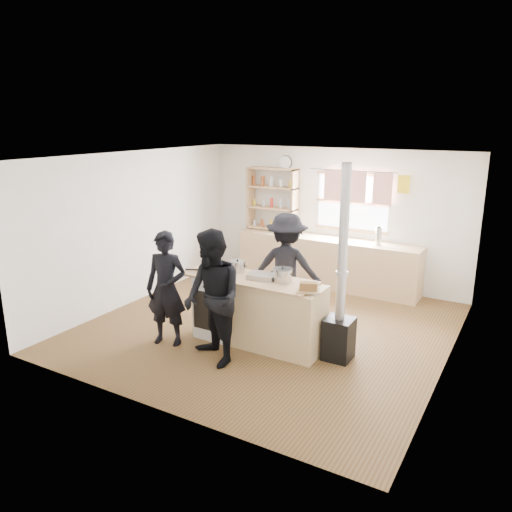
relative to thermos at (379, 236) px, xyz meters
name	(u,v)px	position (x,y,z in m)	size (l,w,h in m)	color
ground	(268,327)	(-0.94, -2.22, -1.06)	(5.00, 5.00, 0.01)	brown
back_counter	(326,262)	(-0.94, 0.00, -0.60)	(3.40, 0.55, 0.90)	tan
shelving_unit	(272,199)	(-2.14, 0.12, 0.46)	(1.00, 0.28, 1.20)	tan
thermos	(379,236)	(0.00, 0.00, 0.00)	(0.10, 0.10, 0.31)	silver
cooking_island	(258,311)	(-0.79, -2.77, -0.59)	(1.97, 0.64, 0.93)	white
skillet_greens	(208,270)	(-1.57, -2.84, -0.10)	(0.36, 0.36, 0.05)	black
roast_tray	(262,276)	(-0.77, -2.72, -0.09)	(0.40, 0.33, 0.06)	silver
stockpot_stove	(238,266)	(-1.21, -2.63, -0.05)	(0.22, 0.22, 0.18)	#BBBBBD
stockpot_counter	(283,275)	(-0.47, -2.70, -0.04)	(0.26, 0.26, 0.20)	#B1B1B3
bread_board	(308,288)	(-0.01, -2.90, -0.07)	(0.33, 0.29, 0.12)	tan
flue_heater	(340,312)	(0.33, -2.65, -0.41)	(0.35, 0.35, 2.50)	black
person_near_left	(166,289)	(-1.87, -3.38, -0.27)	(0.57, 0.38, 1.57)	black
person_near_right	(213,298)	(-1.01, -3.53, -0.20)	(0.83, 0.65, 1.71)	black
person_far	(286,268)	(-0.84, -1.84, -0.22)	(1.08, 0.62, 1.67)	black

